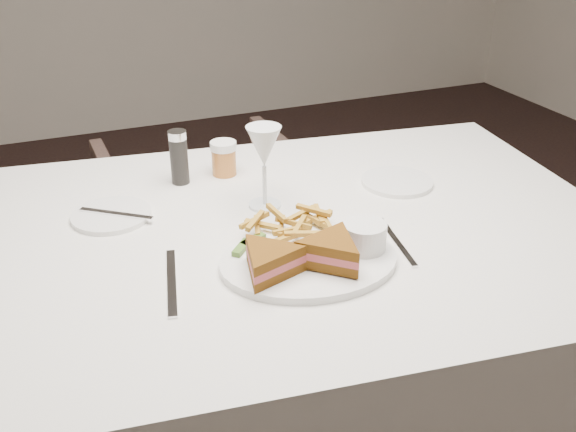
{
  "coord_description": "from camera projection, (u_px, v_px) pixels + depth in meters",
  "views": [
    {
      "loc": [
        -0.67,
        -1.33,
        1.36
      ],
      "look_at": [
        -0.27,
        -0.35,
        0.8
      ],
      "focal_mm": 40.0,
      "sensor_mm": 36.0,
      "label": 1
    }
  ],
  "objects": [
    {
      "name": "table",
      "position": [
        280.0,
        374.0,
        1.44
      ],
      "size": [
        1.48,
        1.08,
        0.75
      ],
      "primitive_type": "cube",
      "rotation": [
        0.0,
        0.0,
        -0.13
      ],
      "color": "silver",
      "rests_on": "ground"
    },
    {
      "name": "chair_far",
      "position": [
        208.0,
        224.0,
        2.17
      ],
      "size": [
        0.65,
        0.61,
        0.65
      ],
      "primitive_type": "imported",
      "rotation": [
        0.0,
        0.0,
        3.17
      ],
      "color": "#45312A",
      "rests_on": "ground"
    },
    {
      "name": "table_setting",
      "position": [
        286.0,
        223.0,
        1.2
      ],
      "size": [
        0.78,
        0.64,
        0.18
      ],
      "color": "white",
      "rests_on": "table"
    },
    {
      "name": "ground",
      "position": [
        326.0,
        383.0,
        1.95
      ],
      "size": [
        5.0,
        5.0,
        0.0
      ],
      "primitive_type": "plane",
      "color": "black",
      "rests_on": "ground"
    }
  ]
}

